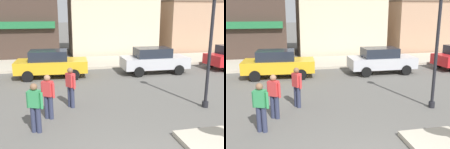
{
  "view_description": "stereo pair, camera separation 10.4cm",
  "coord_description": "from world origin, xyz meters",
  "views": [
    {
      "loc": [
        -1.85,
        -4.49,
        3.77
      ],
      "look_at": [
        0.16,
        4.5,
        1.5
      ],
      "focal_mm": 42.0,
      "sensor_mm": 36.0,
      "label": 1
    },
    {
      "loc": [
        -1.75,
        -4.51,
        3.77
      ],
      "look_at": [
        0.16,
        4.5,
        1.5
      ],
      "focal_mm": 42.0,
      "sensor_mm": 36.0,
      "label": 2
    }
  ],
  "objects": [
    {
      "name": "pedestrian_crossing_near",
      "position": [
        -1.29,
        5.48,
        0.87
      ],
      "size": [
        0.38,
        0.51,
        1.61
      ],
      "color": "#2D334C",
      "rests_on": "ground"
    },
    {
      "name": "building_storefront_left_near",
      "position": [
        3.31,
        19.15,
        2.69
      ],
      "size": [
        7.51,
        5.33,
        5.38
      ],
      "color": "beige",
      "rests_on": "ground"
    },
    {
      "name": "pedestrian_crossing_far",
      "position": [
        -2.14,
        4.5,
        0.87
      ],
      "size": [
        0.5,
        0.39,
        1.61
      ],
      "color": "#2D334C",
      "rests_on": "ground"
    },
    {
      "name": "kerb_far",
      "position": [
        0.0,
        14.07,
        0.07
      ],
      "size": [
        80.0,
        4.0,
        0.15
      ],
      "primitive_type": "cube",
      "color": "#B7AD99",
      "rests_on": "ground"
    },
    {
      "name": "building_storefront_left_mid",
      "position": [
        10.68,
        19.78,
        2.34
      ],
      "size": [
        5.28,
        7.0,
        4.67
      ],
      "color": "tan",
      "rests_on": "ground"
    },
    {
      "name": "parked_car_second",
      "position": [
        4.08,
        10.33,
        0.81
      ],
      "size": [
        4.01,
        1.9,
        1.56
      ],
      "color": "#B7B7BC",
      "rests_on": "ground"
    },
    {
      "name": "parked_car_nearest",
      "position": [
        -2.06,
        10.59,
        0.81
      ],
      "size": [
        4.1,
        2.06,
        1.56
      ],
      "color": "gold",
      "rests_on": "ground"
    },
    {
      "name": "lamp_post",
      "position": [
        3.92,
        4.32,
        2.96
      ],
      "size": [
        0.36,
        0.36,
        4.54
      ],
      "color": "black",
      "rests_on": "ground"
    },
    {
      "name": "pedestrian_kerb_side",
      "position": [
        -2.52,
        3.49,
        0.87
      ],
      "size": [
        0.54,
        0.35,
        1.61
      ],
      "color": "#2D334C",
      "rests_on": "ground"
    }
  ]
}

